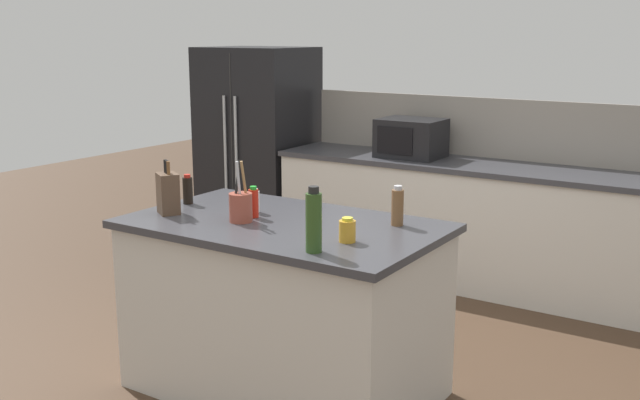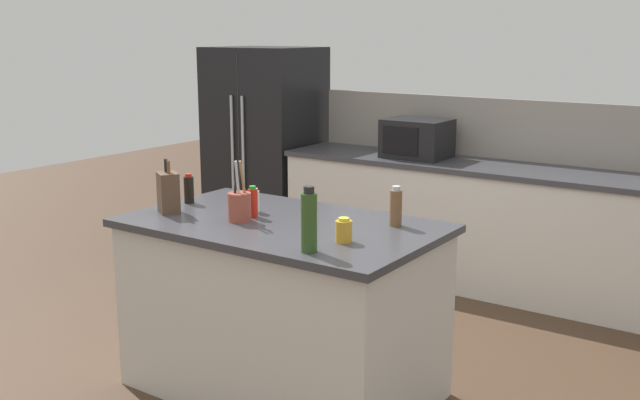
# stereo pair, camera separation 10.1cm
# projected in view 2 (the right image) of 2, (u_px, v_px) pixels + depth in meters

# --- Properties ---
(ground_plane) EXTENTS (14.00, 14.00, 0.00)m
(ground_plane) POSITION_uv_depth(u_px,v_px,m) (284.00, 389.00, 4.07)
(ground_plane) COLOR #473323
(back_counter_run) EXTENTS (3.40, 0.66, 0.94)m
(back_counter_run) POSITION_uv_depth(u_px,v_px,m) (493.00, 228.00, 5.57)
(back_counter_run) COLOR beige
(back_counter_run) RESTS_ON ground_plane
(wall_backsplash) EXTENTS (3.36, 0.03, 0.46)m
(wall_backsplash) POSITION_uv_depth(u_px,v_px,m) (514.00, 130.00, 5.67)
(wall_backsplash) COLOR gray
(wall_backsplash) RESTS_ON back_counter_run
(kitchen_island) EXTENTS (1.62, 0.97, 0.94)m
(kitchen_island) POSITION_uv_depth(u_px,v_px,m) (283.00, 307.00, 3.96)
(kitchen_island) COLOR beige
(kitchen_island) RESTS_ON ground_plane
(refrigerator) EXTENTS (0.92, 0.75, 1.77)m
(refrigerator) POSITION_uv_depth(u_px,v_px,m) (265.00, 147.00, 6.73)
(refrigerator) COLOR black
(refrigerator) RESTS_ON ground_plane
(microwave) EXTENTS (0.48, 0.39, 0.30)m
(microwave) POSITION_uv_depth(u_px,v_px,m) (417.00, 138.00, 5.79)
(microwave) COLOR black
(microwave) RESTS_ON back_counter_run
(knife_block) EXTENTS (0.16, 0.15, 0.29)m
(knife_block) POSITION_uv_depth(u_px,v_px,m) (168.00, 192.00, 4.03)
(knife_block) COLOR #4C3828
(knife_block) RESTS_ON kitchen_island
(utensil_crock) EXTENTS (0.12, 0.12, 0.32)m
(utensil_crock) POSITION_uv_depth(u_px,v_px,m) (240.00, 206.00, 3.86)
(utensil_crock) COLOR brown
(utensil_crock) RESTS_ON kitchen_island
(olive_oil_bottle) EXTENTS (0.07, 0.07, 0.30)m
(olive_oil_bottle) POSITION_uv_depth(u_px,v_px,m) (309.00, 221.00, 3.30)
(olive_oil_bottle) COLOR #2D4C1E
(olive_oil_bottle) RESTS_ON kitchen_island
(soy_sauce_bottle) EXTENTS (0.06, 0.06, 0.17)m
(soy_sauce_bottle) POSITION_uv_depth(u_px,v_px,m) (189.00, 189.00, 4.27)
(soy_sauce_bottle) COLOR black
(soy_sauce_bottle) RESTS_ON kitchen_island
(salt_shaker) EXTENTS (0.05, 0.05, 0.13)m
(salt_shaker) POSITION_uv_depth(u_px,v_px,m) (255.00, 201.00, 4.06)
(salt_shaker) COLOR silver
(salt_shaker) RESTS_ON kitchen_island
(hot_sauce_bottle) EXTENTS (0.05, 0.05, 0.17)m
(hot_sauce_bottle) POSITION_uv_depth(u_px,v_px,m) (252.00, 202.00, 3.94)
(hot_sauce_bottle) COLOR red
(hot_sauce_bottle) RESTS_ON kitchen_island
(honey_jar) EXTENTS (0.08, 0.08, 0.12)m
(honey_jar) POSITION_uv_depth(u_px,v_px,m) (344.00, 231.00, 3.48)
(honey_jar) COLOR gold
(honey_jar) RESTS_ON kitchen_island
(pepper_grinder) EXTENTS (0.06, 0.06, 0.21)m
(pepper_grinder) POSITION_uv_depth(u_px,v_px,m) (396.00, 207.00, 3.76)
(pepper_grinder) COLOR brown
(pepper_grinder) RESTS_ON kitchen_island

